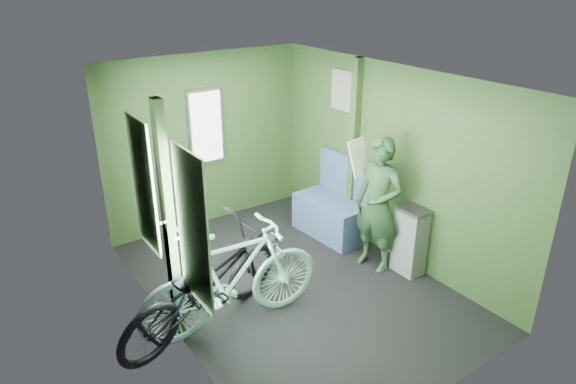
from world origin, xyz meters
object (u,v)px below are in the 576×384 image
bicycle_black (209,329)px  bicycle_mint (234,326)px  passenger (378,205)px  bench_seat (334,212)px  waste_box (410,241)px

bicycle_black → bicycle_mint: bicycle_black is taller
passenger → bench_seat: passenger is taller
passenger → bicycle_mint: bearing=-100.8°
bicycle_black → waste_box: bearing=-115.4°
waste_box → bench_seat: (-0.11, 1.23, -0.10)m
bicycle_black → waste_box: size_ratio=2.43×
passenger → bench_seat: 1.04m
passenger → waste_box: (0.23, -0.32, -0.39)m
bicycle_black → passenger: size_ratio=1.24×
bicycle_mint → bench_seat: (2.04, 0.96, 0.31)m
bicycle_black → passenger: (2.15, -0.05, 0.79)m
waste_box → passenger: bearing=126.4°
bicycle_black → waste_box: 2.44m
bicycle_black → bicycle_mint: bearing=-130.1°
bench_seat → bicycle_black: bearing=-163.0°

